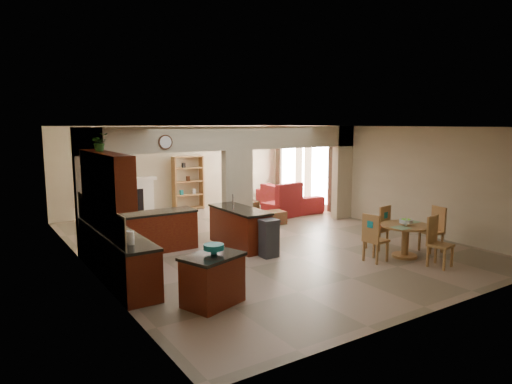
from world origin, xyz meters
TOP-DOWN VIEW (x-y plane):
  - floor at (0.00, 0.00)m, footprint 10.00×10.00m
  - ceiling at (0.00, 0.00)m, footprint 10.00×10.00m
  - wall_back at (0.00, 5.00)m, footprint 8.00×0.00m
  - wall_front at (0.00, -5.00)m, footprint 8.00×0.00m
  - wall_left at (-4.00, 0.00)m, footprint 0.00×10.00m
  - wall_right at (4.00, 0.00)m, footprint 0.00×10.00m
  - partition_left_pier at (-3.70, 1.00)m, footprint 0.60×0.25m
  - partition_center_pier at (0.00, 1.00)m, footprint 0.80×0.25m
  - partition_right_pier at (3.70, 1.00)m, footprint 0.60×0.25m
  - partition_header at (0.00, 1.00)m, footprint 8.00×0.25m
  - kitchen_counter at (-3.26, -0.25)m, footprint 2.52×3.29m
  - upper_cabinets at (-3.82, -0.80)m, footprint 0.35×2.40m
  - peninsula at (-0.60, -0.11)m, footprint 0.70×1.85m
  - wall_clock at (-2.00, 0.85)m, footprint 0.34×0.03m
  - rug at (1.20, 2.10)m, footprint 1.60×1.30m
  - fireplace at (-1.60, 4.83)m, footprint 1.60×0.35m
  - shelving_unit at (0.35, 4.82)m, footprint 1.00×0.32m
  - window_a at (3.97, 2.30)m, footprint 0.02×0.90m
  - window_b at (3.97, 4.00)m, footprint 0.02×0.90m
  - glazed_door at (3.97, 3.15)m, footprint 0.02×0.70m
  - drape_a_left at (3.93, 1.70)m, footprint 0.10×0.28m
  - drape_a_right at (3.93, 2.90)m, footprint 0.10×0.28m
  - drape_b_left at (3.93, 3.40)m, footprint 0.10×0.28m
  - drape_b_right at (3.93, 4.60)m, footprint 0.10×0.28m
  - ceiling_fan at (1.50, 3.00)m, footprint 1.00×1.00m
  - kitchen_island at (-2.76, -2.87)m, footprint 1.11×0.95m
  - teal_bowl at (-2.71, -2.83)m, footprint 0.33×0.33m
  - trash_can at (-0.52, -1.20)m, footprint 0.36×0.31m
  - dining_table at (1.95, -2.82)m, footprint 1.05×1.05m
  - fruit_bowl at (1.88, -2.87)m, footprint 0.28×0.28m
  - sofa at (3.30, 3.16)m, footprint 2.73×1.20m
  - chaise at (2.37, 2.23)m, footprint 1.19×1.03m
  - armchair at (0.78, 2.02)m, footprint 0.94×0.95m
  - ottoman at (1.54, 1.44)m, footprint 0.56×0.56m
  - plant at (-3.82, -0.52)m, footprint 0.31×0.27m
  - chair_north at (1.97, -2.10)m, footprint 0.48×0.48m
  - chair_east at (2.88, -2.87)m, footprint 0.49×0.49m
  - chair_south at (1.97, -3.57)m, footprint 0.49×0.49m
  - chair_west at (1.10, -2.69)m, footprint 0.46×0.46m

SIDE VIEW (x-z plane):
  - floor at x=0.00m, z-range 0.00..0.00m
  - rug at x=1.20m, z-range 0.00..0.01m
  - ottoman at x=1.54m, z-range 0.00..0.37m
  - chaise at x=2.37m, z-range 0.00..0.42m
  - armchair at x=0.78m, z-range 0.00..0.66m
  - trash_can at x=-0.52m, z-range 0.00..0.76m
  - sofa at x=3.30m, z-range 0.00..0.78m
  - kitchen_island at x=-2.76m, z-range 0.00..0.82m
  - peninsula at x=-0.60m, z-range 0.00..0.91m
  - kitchen_counter at x=-3.26m, z-range -0.27..1.20m
  - dining_table at x=1.95m, z-range 0.12..0.84m
  - chair_north at x=1.97m, z-range 0.04..1.07m
  - chair_east at x=2.88m, z-range 0.04..1.07m
  - chair_south at x=1.97m, z-range 0.04..1.07m
  - chair_west at x=1.10m, z-range 0.04..1.07m
  - fireplace at x=-1.60m, z-range 0.01..1.21m
  - fruit_bowl at x=1.88m, z-range 0.72..0.87m
  - teal_bowl at x=-2.71m, z-range 0.82..0.97m
  - shelving_unit at x=0.35m, z-range 0.00..1.80m
  - glazed_door at x=3.97m, z-range 0.00..2.10m
  - partition_center_pier at x=0.00m, z-range 0.00..2.20m
  - drape_a_left at x=3.93m, z-range 0.05..2.35m
  - drape_a_right at x=3.93m, z-range 0.05..2.35m
  - drape_b_left at x=3.93m, z-range 0.05..2.35m
  - drape_b_right at x=3.93m, z-range 0.05..2.35m
  - window_a at x=3.97m, z-range 0.25..2.15m
  - window_b at x=3.97m, z-range 0.25..2.15m
  - partition_left_pier at x=-3.70m, z-range 0.00..2.80m
  - partition_right_pier at x=3.70m, z-range 0.00..2.80m
  - wall_back at x=0.00m, z-range -2.60..5.40m
  - wall_front at x=0.00m, z-range -2.60..5.40m
  - wall_left at x=-4.00m, z-range -3.60..6.40m
  - wall_right at x=4.00m, z-range -3.60..6.40m
  - upper_cabinets at x=-3.82m, z-range 1.47..2.37m
  - wall_clock at x=-2.00m, z-range 2.28..2.62m
  - partition_header at x=0.00m, z-range 2.20..2.80m
  - plant at x=-3.82m, z-range 2.37..2.71m
  - ceiling_fan at x=1.50m, z-range 2.51..2.61m
  - ceiling at x=0.00m, z-range 2.80..2.80m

